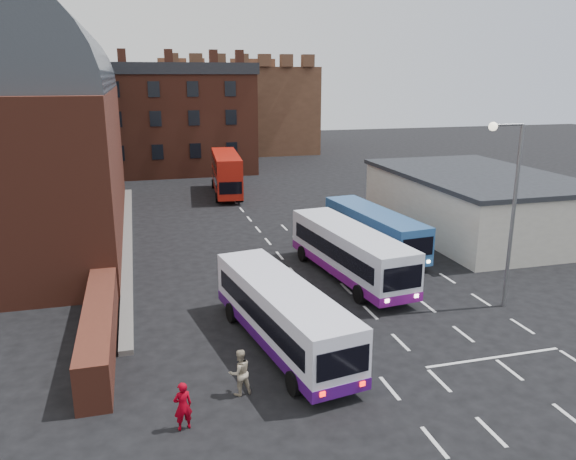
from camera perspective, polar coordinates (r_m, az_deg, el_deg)
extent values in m
plane|color=black|center=(24.55, 6.25, -11.02)|extent=(180.00, 180.00, 0.00)
cube|color=#602B1E|center=(42.43, -25.01, 6.01)|extent=(12.00, 28.00, 10.00)
cylinder|color=#1E2328|center=(42.03, -25.80, 12.73)|extent=(12.00, 26.00, 12.00)
cube|color=#602B1E|center=(24.60, -18.61, -9.42)|extent=(1.20, 10.00, 1.80)
cube|color=beige|center=(42.46, 18.45, 2.54)|extent=(10.00, 16.00, 4.00)
cube|color=#282B30|center=(42.07, 18.69, 5.33)|extent=(10.40, 16.40, 0.30)
cube|color=brown|center=(66.65, -13.44, 10.39)|extent=(22.00, 10.00, 11.00)
cube|color=brown|center=(87.69, -5.96, 12.17)|extent=(22.00, 22.00, 12.00)
cube|color=white|center=(23.20, -0.62, -8.25)|extent=(3.85, 10.19, 2.26)
cube|color=black|center=(23.14, -0.62, -7.94)|extent=(3.72, 9.01, 0.81)
cylinder|color=black|center=(25.99, -5.79, -8.35)|extent=(0.40, 0.93, 0.90)
cylinder|color=black|center=(20.44, 0.56, -15.31)|extent=(0.40, 0.93, 0.90)
cylinder|color=black|center=(26.73, -1.16, -7.58)|extent=(0.40, 0.93, 0.90)
cylinder|color=black|center=(21.37, 6.23, -13.94)|extent=(0.40, 0.93, 0.90)
cube|color=silver|center=(30.97, 6.26, -2.01)|extent=(3.60, 10.65, 2.37)
cube|color=black|center=(30.93, 6.27, -1.76)|extent=(3.52, 9.46, 0.85)
cylinder|color=black|center=(29.26, 11.34, -5.75)|extent=(0.38, 0.97, 0.95)
cylinder|color=black|center=(34.97, 5.06, -1.96)|extent=(0.38, 0.97, 0.95)
cylinder|color=black|center=(28.09, 7.26, -6.48)|extent=(0.38, 0.97, 0.95)
cylinder|color=black|center=(34.00, 1.50, -2.42)|extent=(0.38, 0.97, 0.95)
cube|color=#27528B|center=(35.99, 8.71, 0.21)|extent=(3.24, 9.94, 2.22)
cube|color=black|center=(35.95, 8.72, 0.41)|extent=(3.18, 8.76, 0.80)
cylinder|color=black|center=(34.36, 12.81, -2.67)|extent=(0.34, 0.91, 0.89)
cylinder|color=black|center=(39.71, 7.56, 0.04)|extent=(0.34, 0.91, 0.89)
cylinder|color=black|center=(33.20, 9.63, -3.14)|extent=(0.34, 0.91, 0.89)
cylinder|color=black|center=(38.71, 4.68, -0.28)|extent=(0.34, 0.91, 0.89)
cube|color=#B71A0E|center=(52.96, -6.29, 5.87)|extent=(3.06, 9.88, 3.45)
cube|color=black|center=(53.04, -6.27, 5.35)|extent=(3.01, 8.69, 0.80)
cylinder|color=black|center=(50.34, -4.72, 3.41)|extent=(0.32, 0.90, 0.88)
cylinder|color=black|center=(56.73, -5.37, 4.76)|extent=(0.32, 0.90, 0.88)
cylinder|color=black|center=(50.19, -7.23, 3.30)|extent=(0.32, 0.90, 0.88)
cylinder|color=black|center=(56.59, -7.60, 4.67)|extent=(0.32, 0.90, 0.88)
cylinder|color=slate|center=(28.33, 21.86, 1.02)|extent=(0.18, 0.18, 8.78)
cylinder|color=slate|center=(27.19, 21.47, 9.92)|extent=(1.54, 0.11, 0.11)
sphere|color=#FFF2CC|center=(26.75, 20.11, 9.85)|extent=(0.40, 0.40, 0.40)
imported|color=#8E000F|center=(18.86, -10.64, -17.16)|extent=(0.67, 0.51, 1.65)
imported|color=tan|center=(20.36, -4.92, -14.20)|extent=(0.95, 0.82, 1.70)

